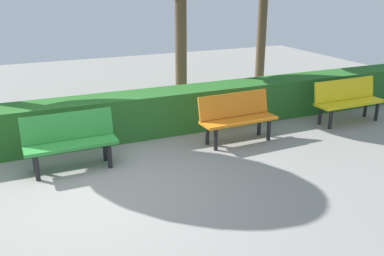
% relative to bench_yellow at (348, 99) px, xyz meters
% --- Properties ---
extents(ground_plane, '(20.90, 20.90, 0.00)m').
position_rel_bench_yellow_xyz_m(ground_plane, '(5.31, 0.94, -0.48)').
color(ground_plane, gray).
extents(bench_yellow, '(1.52, 0.47, 0.86)m').
position_rel_bench_yellow_xyz_m(bench_yellow, '(0.00, 0.00, 0.00)').
color(bench_yellow, yellow).
rests_on(bench_yellow, ground_plane).
extents(bench_orange, '(1.41, 0.52, 0.86)m').
position_rel_bench_yellow_xyz_m(bench_orange, '(2.61, 0.06, -0.00)').
color(bench_orange, orange).
rests_on(bench_orange, ground_plane).
extents(bench_green, '(1.37, 0.47, 0.86)m').
position_rel_bench_yellow_xyz_m(bench_green, '(5.49, 0.05, -0.00)').
color(bench_green, '#2D8C38').
rests_on(bench_green, ground_plane).
extents(hedge_row, '(16.90, 0.71, 0.79)m').
position_rel_bench_yellow_xyz_m(hedge_row, '(4.09, -0.96, -0.09)').
color(hedge_row, '#266023').
rests_on(hedge_row, ground_plane).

